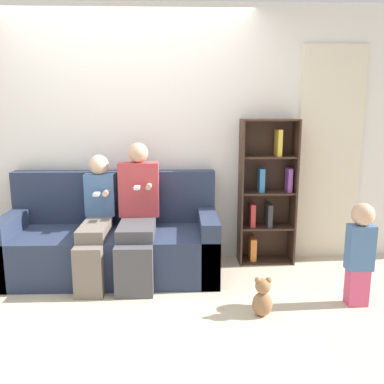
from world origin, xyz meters
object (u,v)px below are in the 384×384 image
(child_seated, at_px, (96,219))
(bookshelf, at_px, (266,193))
(adult_seated, at_px, (137,212))
(teddy_bear, at_px, (263,298))
(couch, at_px, (112,242))
(toddler_standing, at_px, (360,250))

(child_seated, distance_m, bookshelf, 1.70)
(adult_seated, xyz_separation_m, teddy_bear, (1.01, -0.76, -0.48))
(adult_seated, xyz_separation_m, child_seated, (-0.37, -0.03, -0.06))
(couch, height_order, adult_seated, adult_seated)
(couch, height_order, teddy_bear, couch)
(child_seated, height_order, toddler_standing, child_seated)
(couch, xyz_separation_m, toddler_standing, (2.06, -0.71, 0.16))
(child_seated, distance_m, teddy_bear, 1.62)
(child_seated, height_order, teddy_bear, child_seated)
(teddy_bear, bearing_deg, adult_seated, 142.86)
(teddy_bear, bearing_deg, child_seated, 151.93)
(couch, relative_size, teddy_bear, 6.39)
(adult_seated, bearing_deg, toddler_standing, -18.40)
(adult_seated, distance_m, teddy_bear, 1.35)
(child_seated, bearing_deg, teddy_bear, -28.07)
(couch, relative_size, bookshelf, 1.37)
(adult_seated, relative_size, toddler_standing, 1.49)
(adult_seated, relative_size, child_seated, 1.10)
(adult_seated, distance_m, bookshelf, 1.33)
(adult_seated, xyz_separation_m, toddler_standing, (1.80, -0.60, -0.17))
(couch, relative_size, toddler_standing, 2.38)
(couch, distance_m, adult_seated, 0.43)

